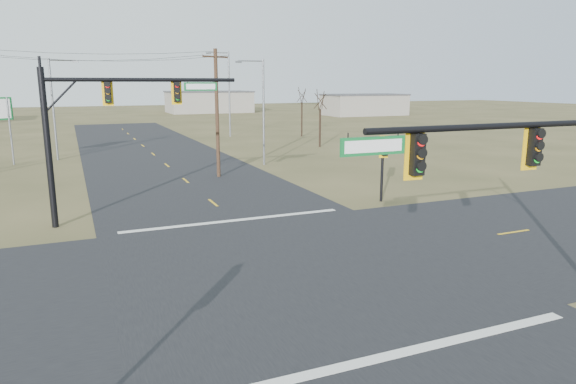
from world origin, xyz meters
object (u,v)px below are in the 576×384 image
Objects in this scene: utility_pole_near at (217,112)px; streetlight_c at (55,104)px; bare_tree_d at (302,95)px; mast_arm_near at (536,167)px; pedestal_signal_ne at (384,153)px; streetlight_b at (227,89)px; mast_arm_far at (105,113)px; streetlight_a at (261,106)px; bare_tree_c at (320,99)px.

utility_pole_near is 1.03× the size of streetlight_c.
bare_tree_d is (18.98, 25.93, 0.60)m from utility_pole_near.
mast_arm_near is 2.50× the size of pedestal_signal_ne.
pedestal_signal_ne is 42.32m from streetlight_b.
pedestal_signal_ne is 0.42× the size of utility_pole_near.
streetlight_b reaches higher than utility_pole_near.
streetlight_c is at bearing 101.26° from mast_arm_far.
streetlight_a is (5.21, 4.33, 0.15)m from utility_pole_near.
streetlight_a is 25.78m from streetlight_b.
streetlight_a is 19.71m from streetlight_c.
utility_pole_near is 32.15m from bare_tree_d.
utility_pole_near reaches higher than mast_arm_far.
streetlight_c reaches higher than mast_arm_near.
streetlight_a reaches higher than mast_arm_far.
mast_arm_far reaches higher than bare_tree_c.
mast_arm_near is 1.09× the size of streetlight_c.
streetlight_b is 1.65× the size of bare_tree_c.
streetlight_b is at bearing 73.27° from streetlight_a.
bare_tree_c is at bearing -104.49° from bare_tree_d.
streetlight_b is 1.62× the size of bare_tree_d.
mast_arm_near is at bearing -103.13° from streetlight_a.
mast_arm_near is at bearing -64.88° from streetlight_c.
bare_tree_c is (15.98, 14.31, 0.36)m from utility_pole_near.
pedestal_signal_ne is (5.36, 15.74, -1.84)m from mast_arm_near.
streetlight_c is at bearing -153.20° from streetlight_b.
utility_pole_near reaches higher than bare_tree_d.
mast_arm_near is 16.73m from pedestal_signal_ne.
utility_pole_near is at bearing -147.15° from streetlight_a.
mast_arm_near is at bearing -93.27° from pedestal_signal_ne.
pedestal_signal_ne is at bearing -1.16° from mast_arm_far.
streetlight_c is 1.35× the size of bare_tree_d.
mast_arm_far is 20.54m from streetlight_a.
bare_tree_d is (3.00, 11.63, 0.24)m from bare_tree_c.
streetlight_c is at bearing 141.41° from streetlight_a.
bare_tree_d is at bearing 28.17° from streetlight_c.
streetlight_c is (-18.58, 27.09, 2.29)m from pedestal_signal_ne.
bare_tree_d reaches higher than pedestal_signal_ne.
mast_arm_near is 44.81m from bare_tree_c.
pedestal_signal_ne is 0.59× the size of bare_tree_d.
streetlight_a is 0.82× the size of streetlight_b.
bare_tree_d is (9.38, -3.77, -0.73)m from streetlight_b.
mast_arm_far reaches higher than mast_arm_near.
streetlight_b is (2.59, 42.11, 3.35)m from pedestal_signal_ne.
streetlight_b is (9.61, 29.71, 1.34)m from utility_pole_near.
mast_arm_far is at bearing -134.72° from bare_tree_c.
pedestal_signal_ne is at bearing -47.59° from streetlight_c.
streetlight_b is at bearing 43.31° from streetlight_c.
mast_arm_near is 1.05× the size of mast_arm_far.
utility_pole_near is 0.86× the size of streetlight_b.
utility_pole_near reaches higher than mast_arm_near.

